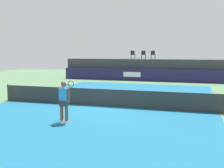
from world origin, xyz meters
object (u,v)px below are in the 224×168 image
Objects in this scene: tennis_ball at (97,86)px; tennis_player at (64,100)px; spectator_chair_left at (143,54)px; spectator_chair_far_left at (133,54)px; spectator_chair_center at (153,54)px; net_post_near at (8,92)px.

tennis_player is at bearing -76.15° from tennis_ball.
spectator_chair_left reaches higher than tennis_ball.
spectator_chair_far_left is at bearing 76.27° from tennis_ball.
spectator_chair_center reaches higher than tennis_player.
tennis_player is (0.23, -18.88, -1.73)m from spectator_chair_left.
tennis_player is (5.78, -3.83, 0.46)m from net_post_near.
spectator_chair_left is (1.15, 0.06, 0.00)m from spectator_chair_far_left.
spectator_chair_left and spectator_chair_center have the same top height.
spectator_chair_far_left is 1.00× the size of spectator_chair_center.
spectator_chair_far_left reaches higher than net_post_near.
spectator_chair_center is at bearing 6.71° from spectator_chair_far_left.
tennis_ball is at bearing -103.73° from spectator_chair_far_left.
spectator_chair_left is 0.89× the size of net_post_near.
spectator_chair_left is 0.50× the size of tennis_player.
spectator_chair_far_left is 1.00× the size of spectator_chair_left.
spectator_chair_far_left is at bearing -173.29° from spectator_chair_center.
spectator_chair_center is 0.89× the size of net_post_near.
net_post_near is (-6.54, -15.24, -2.19)m from spectator_chair_center.
spectator_chair_center is at bearing 61.43° from tennis_ball.
spectator_chair_far_left is 7.35m from tennis_ball.
net_post_near reaches higher than tennis_ball.
tennis_ball is at bearing -112.43° from spectator_chair_left.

